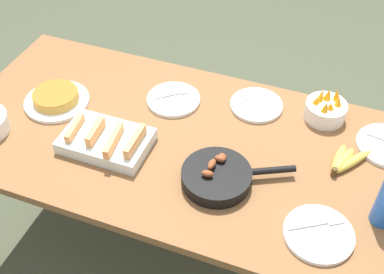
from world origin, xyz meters
name	(u,v)px	position (x,y,z in m)	size (l,w,h in m)	color
ground_plane	(192,253)	(0.00, 0.00, 0.00)	(14.00, 14.00, 0.00)	#474C38
dining_table	(192,159)	(0.00, 0.00, 0.67)	(1.89, 0.88, 0.76)	brown
banana_bunch	(344,161)	(0.55, 0.09, 0.78)	(0.14, 0.18, 0.04)	gold
melon_tray	(106,140)	(-0.29, -0.13, 0.79)	(0.32, 0.21, 0.09)	silver
skillet	(218,177)	(0.15, -0.15, 0.79)	(0.37, 0.26, 0.08)	black
frittata_plate_center	(56,99)	(-0.60, 0.02, 0.78)	(0.26, 0.26, 0.05)	white
empty_plate_near_front	(256,105)	(0.17, 0.29, 0.77)	(0.21, 0.21, 0.02)	white
empty_plate_far_right	(319,234)	(0.52, -0.25, 0.77)	(0.22, 0.22, 0.02)	white
empty_plate_mid_edge	(173,100)	(-0.16, 0.20, 0.77)	(0.22, 0.22, 0.02)	white
fruit_bowl_citrus	(326,109)	(0.44, 0.32, 0.80)	(0.16, 0.16, 0.12)	white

